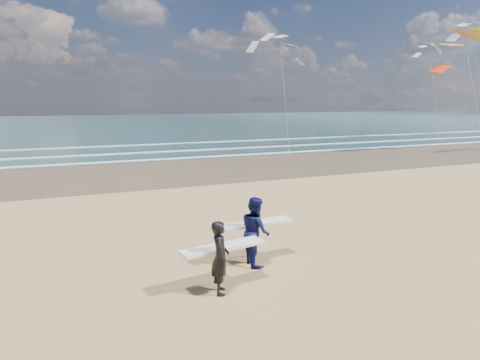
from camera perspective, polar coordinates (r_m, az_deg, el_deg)
name	(u,v)px	position (r m, az deg, el deg)	size (l,w,h in m)	color
wet_sand_strip	(386,156)	(37.28, 18.86, 3.08)	(220.00, 12.00, 0.01)	#473725
ocean	(195,123)	(85.34, -6.07, 7.59)	(220.00, 100.00, 0.02)	#1B393B
foam_breakers	(318,144)	(45.26, 10.36, 4.79)	(220.00, 11.70, 0.05)	white
surfer_near	(221,256)	(10.37, -2.62, -10.08)	(2.25, 1.15, 1.79)	black
surfer_far	(255,230)	(12.05, 2.08, -6.74)	(2.23, 1.19, 1.94)	#0B1040
kite_0	(470,71)	(40.57, 28.34, 12.71)	(7.35, 4.91, 11.40)	slate
kite_1	(283,78)	(40.98, 5.80, 13.32)	(6.03, 4.76, 11.61)	slate
kite_2	(477,66)	(55.76, 29.03, 13.11)	(6.41, 4.80, 14.50)	slate
kite_5	(433,85)	(59.05, 24.38, 11.51)	(4.47, 4.59, 12.39)	slate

